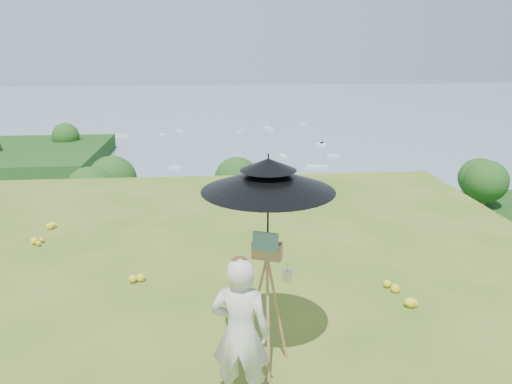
{
  "coord_description": "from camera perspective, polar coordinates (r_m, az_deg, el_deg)",
  "views": [
    {
      "loc": [
        1.15,
        -5.91,
        3.41
      ],
      "look_at": [
        1.76,
        1.22,
        1.26
      ],
      "focal_mm": 35.0,
      "sensor_mm": 36.0,
      "label": 1
    }
  ],
  "objects": [
    {
      "name": "ground",
      "position": [
        6.92,
        -14.22,
        -13.38
      ],
      "size": [
        14.0,
        14.0,
        0.0
      ],
      "primitive_type": "plane",
      "color": "#43691E",
      "rests_on": "ground"
    },
    {
      "name": "shoreline_tier",
      "position": [
        90.0,
        -5.25,
        -9.31
      ],
      "size": [
        170.0,
        28.0,
        8.0
      ],
      "primitive_type": "cube",
      "color": "gray",
      "rests_on": "bay_water"
    },
    {
      "name": "bay_water",
      "position": [
        248.74,
        -5.21,
        8.02
      ],
      "size": [
        700.0,
        700.0,
        0.0
      ],
      "primitive_type": "plane",
      "color": "slate",
      "rests_on": "ground"
    },
    {
      "name": "slope_trees",
      "position": [
        44.87,
        -6.03,
        -7.58
      ],
      "size": [
        110.0,
        50.0,
        6.0
      ],
      "primitive_type": null,
      "color": "#174E18",
      "rests_on": "forest_slope"
    },
    {
      "name": "harbor_town",
      "position": [
        87.35,
        -5.37,
        -5.47
      ],
      "size": [
        110.0,
        22.0,
        5.0
      ],
      "primitive_type": null,
      "color": "silver",
      "rests_on": "shoreline_tier"
    },
    {
      "name": "moored_boats",
      "position": [
        171.52,
        -9.42,
        4.03
      ],
      "size": [
        140.0,
        140.0,
        0.7
      ],
      "primitive_type": null,
      "color": "silver",
      "rests_on": "bay_water"
    },
    {
      "name": "wildflowers",
      "position": [
        7.1,
        -13.94,
        -11.95
      ],
      "size": [
        10.0,
        10.5,
        0.12
      ],
      "primitive_type": null,
      "color": "yellow",
      "rests_on": "ground"
    },
    {
      "name": "painter",
      "position": [
        4.9,
        -1.79,
        -15.8
      ],
      "size": [
        0.64,
        0.5,
        1.56
      ],
      "primitive_type": "imported",
      "rotation": [
        0.0,
        0.0,
        2.9
      ],
      "color": "beige",
      "rests_on": "ground"
    },
    {
      "name": "field_easel",
      "position": [
        5.36,
        1.23,
        -12.41
      ],
      "size": [
        0.79,
        0.79,
        1.6
      ],
      "primitive_type": null,
      "rotation": [
        0.0,
        0.0,
        -0.38
      ],
      "color": "#AB6B47",
      "rests_on": "ground"
    },
    {
      "name": "sun_umbrella",
      "position": [
        4.96,
        1.38,
        -1.59
      ],
      "size": [
        1.62,
        1.62,
        1.06
      ],
      "primitive_type": null,
      "rotation": [
        0.0,
        0.0,
        -0.25
      ],
      "color": "black",
      "rests_on": "field_easel"
    },
    {
      "name": "painter_cap",
      "position": [
        4.54,
        -1.88,
        -7.93
      ],
      "size": [
        0.25,
        0.27,
        0.1
      ],
      "primitive_type": null,
      "rotation": [
        0.0,
        0.0,
        -0.33
      ],
      "color": "#CA6F6F",
      "rests_on": "painter"
    }
  ]
}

